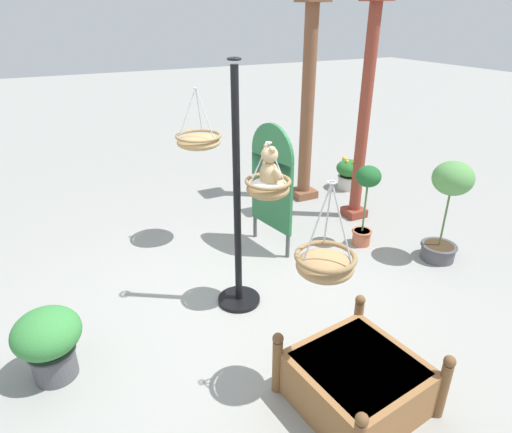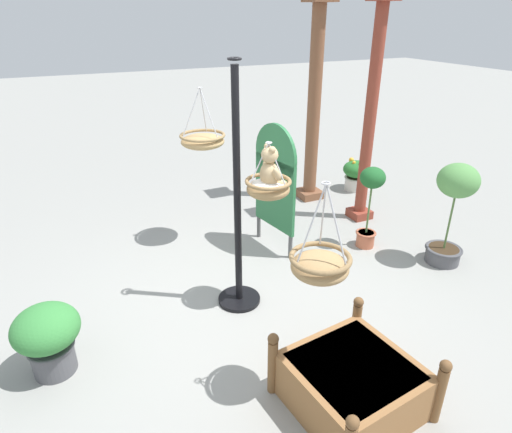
{
  "view_description": "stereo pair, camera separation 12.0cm",
  "coord_description": "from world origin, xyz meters",
  "views": [
    {
      "loc": [
        3.31,
        -1.56,
        2.77
      ],
      "look_at": [
        0.01,
        0.08,
        1.02
      ],
      "focal_mm": 30.42,
      "sensor_mm": 36.0,
      "label": 1
    },
    {
      "loc": [
        3.36,
        -1.45,
        2.77
      ],
      "look_at": [
        0.01,
        0.08,
        1.02
      ],
      "focal_mm": 30.42,
      "sensor_mm": 36.0,
      "label": 2
    }
  ],
  "objects": [
    {
      "name": "ground_plane",
      "position": [
        0.0,
        0.0,
        0.0
      ],
      "size": [
        40.0,
        40.0,
        0.0
      ],
      "primitive_type": "plane",
      "color": "gray"
    },
    {
      "name": "display_pole_central",
      "position": [
        -0.13,
        -0.05,
        0.75
      ],
      "size": [
        0.44,
        0.44,
        2.43
      ],
      "color": "black",
      "rests_on": "ground"
    },
    {
      "name": "hanging_basket_with_teddy",
      "position": [
        0.02,
        0.2,
        1.3
      ],
      "size": [
        0.43,
        0.43,
        0.53
      ],
      "color": "#A37F51"
    },
    {
      "name": "teddy_bear",
      "position": [
        0.02,
        0.22,
        1.47
      ],
      "size": [
        0.28,
        0.24,
        0.4
      ],
      "color": "tan"
    },
    {
      "name": "hanging_basket_left_high",
      "position": [
        -1.55,
        0.08,
        1.36
      ],
      "size": [
        0.55,
        0.55,
        0.72
      ],
      "color": "tan"
    },
    {
      "name": "hanging_basket_right_low",
      "position": [
        1.24,
        0.0,
        1.2
      ],
      "size": [
        0.43,
        0.43,
        0.71
      ],
      "color": "#A37F51"
    },
    {
      "name": "greenhouse_pillar_left",
      "position": [
        -1.29,
        2.35,
        1.44
      ],
      "size": [
        0.31,
        0.31,
        2.98
      ],
      "color": "brown",
      "rests_on": "ground"
    },
    {
      "name": "greenhouse_pillar_right",
      "position": [
        -2.27,
        2.07,
        1.44
      ],
      "size": [
        0.38,
        0.38,
        2.98
      ],
      "color": "brown",
      "rests_on": "ground"
    },
    {
      "name": "wooden_planter_box",
      "position": [
        1.46,
        0.22,
        0.22
      ],
      "size": [
        1.05,
        1.06,
        0.57
      ],
      "color": "olive",
      "rests_on": "ground"
    },
    {
      "name": "potted_plant_fern_front",
      "position": [
        0.13,
        -1.85,
        0.37
      ],
      "size": [
        0.54,
        0.54,
        0.63
      ],
      "color": "#4C4C51",
      "rests_on": "ground"
    },
    {
      "name": "potted_plant_flowering_red",
      "position": [
        -0.54,
        1.89,
        0.65
      ],
      "size": [
        0.31,
        0.31,
        1.08
      ],
      "color": "#BC6042",
      "rests_on": "ground"
    },
    {
      "name": "potted_plant_tall_leafy",
      "position": [
        0.17,
        2.5,
        0.75
      ],
      "size": [
        0.46,
        0.46,
        1.25
      ],
      "color": "#4C4C51",
      "rests_on": "ground"
    },
    {
      "name": "potted_plant_bushy_green",
      "position": [
        -2.23,
        2.96,
        0.28
      ],
      "size": [
        0.46,
        0.46,
        0.54
      ],
      "color": "beige",
      "rests_on": "ground"
    },
    {
      "name": "display_sign_board",
      "position": [
        -1.02,
        0.8,
        0.94
      ],
      "size": [
        0.75,
        0.17,
        1.61
      ],
      "color": "#286B3D",
      "rests_on": "ground"
    }
  ]
}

